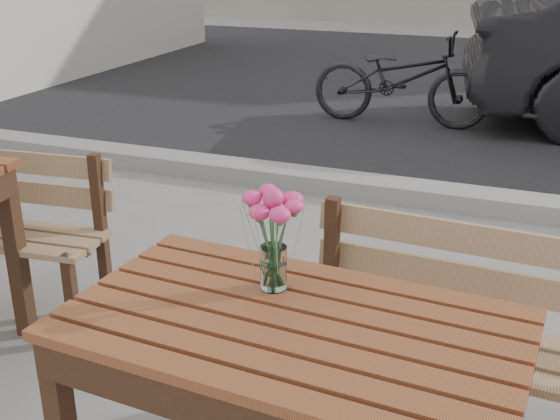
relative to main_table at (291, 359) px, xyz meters
name	(u,v)px	position (x,y,z in m)	size (l,w,h in m)	color
street	(508,127)	(0.23, 4.90, -0.57)	(30.00, 8.12, 0.12)	black
main_table	(291,359)	(0.00, 0.00, 0.00)	(1.20, 0.75, 0.72)	#612E19
main_bench	(494,318)	(0.46, 0.62, -0.12)	(1.30, 0.45, 0.79)	olive
main_vase	(273,227)	(-0.11, 0.14, 0.30)	(0.16, 0.16, 0.29)	white
bicycle	(401,79)	(-0.74, 4.78, -0.18)	(0.55, 1.59, 0.83)	black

